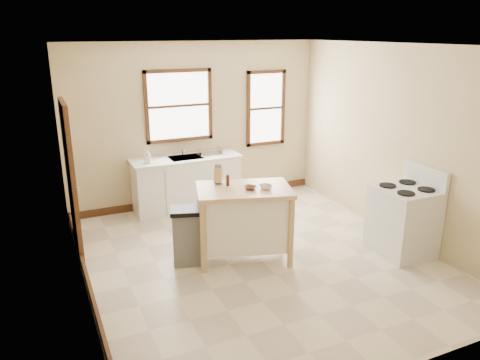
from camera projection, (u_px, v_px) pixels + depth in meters
name	position (u px, v px, depth m)	size (l,w,h in m)	color
floor	(259.00, 258.00, 6.38)	(5.00, 5.00, 0.00)	#C4B09C
ceiling	(262.00, 45.00, 5.52)	(5.00, 5.00, 0.00)	white
wall_back	(196.00, 125.00, 8.12)	(4.50, 0.04, 2.80)	#CFC088
wall_left	(75.00, 182.00, 5.07)	(0.04, 5.00, 2.80)	#CFC088
wall_right	(398.00, 143.00, 6.83)	(0.04, 5.00, 2.80)	#CFC088
window_main	(179.00, 106.00, 7.87)	(1.17, 0.06, 1.22)	#402011
window_side	(266.00, 108.00, 8.57)	(0.77, 0.06, 1.37)	#402011
door_left	(71.00, 179.00, 6.32)	(0.06, 0.90, 2.10)	#402011
baseboard_back	(199.00, 198.00, 8.50)	(4.50, 0.04, 0.12)	#402011
baseboard_left	(90.00, 290.00, 5.49)	(0.04, 5.00, 0.12)	#402011
sink_counter	(187.00, 183.00, 8.03)	(1.86, 0.62, 0.92)	silver
faucet	(182.00, 149.00, 8.01)	(0.03, 0.03, 0.22)	silver
soap_bottle_a	(148.00, 156.00, 7.53)	(0.08, 0.08, 0.22)	#B2B2B2
soap_bottle_b	(147.00, 158.00, 7.52)	(0.08, 0.08, 0.18)	#B2B2B2
dish_rack	(210.00, 152.00, 8.06)	(0.40, 0.30, 0.10)	silver
kitchen_island	(244.00, 223.00, 6.25)	(1.23, 0.78, 1.00)	tan
knife_block	(218.00, 176.00, 6.25)	(0.10, 0.10, 0.20)	tan
pepper_grinder	(228.00, 180.00, 6.17)	(0.04, 0.04, 0.15)	#411B11
bowl_a	(250.00, 188.00, 6.04)	(0.17, 0.17, 0.04)	brown
bowl_b	(266.00, 186.00, 6.10)	(0.16, 0.16, 0.04)	brown
bowl_c	(266.00, 187.00, 6.04)	(0.15, 0.15, 0.05)	silver
trash_bin	(187.00, 236.00, 6.14)	(0.40, 0.33, 0.78)	slate
gas_stove	(404.00, 211.00, 6.39)	(0.76, 0.77, 1.21)	silver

